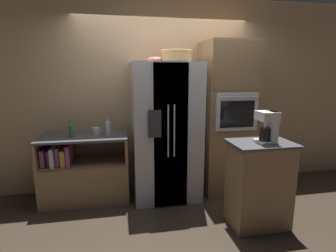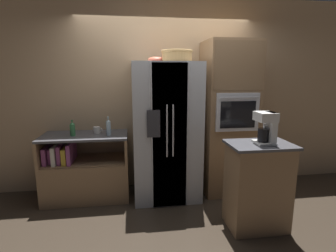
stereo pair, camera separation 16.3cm
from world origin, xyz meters
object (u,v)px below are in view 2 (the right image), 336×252
wicker_basket (177,56)px  fruit_bowl (157,60)px  bottle_tall (108,127)px  coffee_maker (267,126)px  refrigerator (166,131)px  wall_oven (228,118)px  bottle_short (72,129)px  mug (97,130)px

wicker_basket → fruit_bowl: size_ratio=1.71×
bottle_tall → coffee_maker: 1.98m
refrigerator → wall_oven: wall_oven is taller
refrigerator → wall_oven: size_ratio=0.86×
refrigerator → fruit_bowl: (-0.11, 0.10, 0.97)m
bottle_short → coffee_maker: coffee_maker is taller
wall_oven → fruit_bowl: (-1.01, 0.05, 0.82)m
refrigerator → bottle_short: 1.25m
refrigerator → bottle_tall: size_ratio=7.30×
fruit_bowl → bottle_short: size_ratio=1.13×
wall_oven → bottle_short: size_ratio=10.07×
wall_oven → bottle_tall: bearing=-178.2°
wall_oven → coffee_maker: wall_oven is taller
fruit_bowl → coffee_maker: fruit_bowl is taller
wicker_basket → bottle_tall: 1.31m
bottle_tall → bottle_short: size_ratio=1.19×
wicker_basket → fruit_bowl: wicker_basket is taller
refrigerator → bottle_tall: (-0.77, 0.00, 0.08)m
bottle_tall → mug: bottle_tall is taller
bottle_tall → bottle_short: (-0.47, 0.03, -0.01)m
fruit_bowl → bottle_tall: 1.11m
wall_oven → bottle_short: 2.15m
bottle_tall → mug: (-0.17, 0.13, -0.06)m
fruit_bowl → coffee_maker: size_ratio=0.71×
wall_oven → mug: wall_oven is taller
bottle_short → wicker_basket: bearing=-1.9°
bottle_tall → bottle_short: bearing=176.6°
refrigerator → mug: size_ratio=14.85×
bottle_short → mug: 0.32m
bottle_short → mug: bearing=18.4°
wicker_basket → bottle_short: bearing=178.1°
refrigerator → wall_oven: (0.91, 0.06, 0.15)m
wall_oven → bottle_tall: wall_oven is taller
refrigerator → bottle_short: (-1.24, 0.03, 0.07)m
fruit_bowl → bottle_short: fruit_bowl is taller
fruit_bowl → bottle_short: (-1.14, -0.07, -0.90)m
mug → wicker_basket: bearing=-7.7°
fruit_bowl → coffee_maker: 1.67m
wall_oven → coffee_maker: 1.02m
wall_oven → bottle_tall: size_ratio=8.44×
wicker_basket → bottle_tall: wicker_basket is taller
wall_oven → bottle_short: (-2.15, -0.03, -0.08)m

